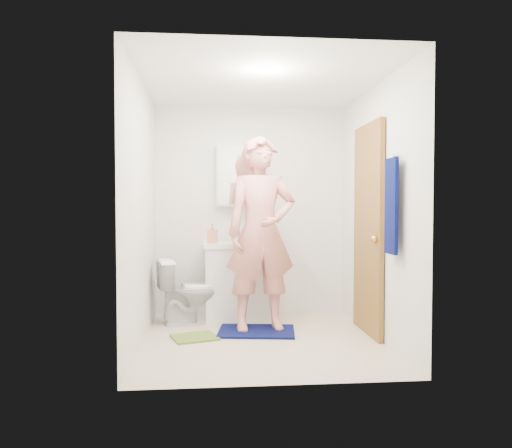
{
  "coord_description": "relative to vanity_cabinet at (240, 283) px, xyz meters",
  "views": [
    {
      "loc": [
        -0.47,
        -4.6,
        1.25
      ],
      "look_at": [
        -0.03,
        0.25,
        1.08
      ],
      "focal_mm": 35.0,
      "sensor_mm": 36.0,
      "label": 1
    }
  ],
  "objects": [
    {
      "name": "wall_right",
      "position": [
        1.26,
        -0.91,
        0.8
      ],
      "size": [
        0.02,
        2.4,
        2.4
      ],
      "primitive_type": "cube",
      "color": "silver",
      "rests_on": "ground"
    },
    {
      "name": "faucet",
      "position": [
        0.0,
        0.18,
        0.51
      ],
      "size": [
        0.03,
        0.03,
        0.12
      ],
      "primitive_type": "cylinder",
      "color": "silver",
      "rests_on": "countertop"
    },
    {
      "name": "door_knob",
      "position": [
        1.18,
        -1.08,
        0.55
      ],
      "size": [
        0.07,
        0.07,
        0.07
      ],
      "primitive_type": "sphere",
      "color": "gold",
      "rests_on": "door"
    },
    {
      "name": "man",
      "position": [
        0.18,
        -0.59,
        0.58
      ],
      "size": [
        0.75,
        0.55,
        1.92
      ],
      "primitive_type": "imported",
      "rotation": [
        0.0,
        0.0,
        0.13
      ],
      "color": "#DE867D",
      "rests_on": "bath_mat"
    },
    {
      "name": "wall_back",
      "position": [
        0.15,
        0.3,
        0.8
      ],
      "size": [
        2.2,
        0.02,
        2.4
      ],
      "primitive_type": "cube",
      "color": "silver",
      "rests_on": "ground"
    },
    {
      "name": "soap_dispenser",
      "position": [
        -0.3,
        -0.09,
        0.56
      ],
      "size": [
        0.12,
        0.12,
        0.21
      ],
      "primitive_type": "imported",
      "rotation": [
        0.0,
        0.0,
        -0.23
      ],
      "color": "#D17561",
      "rests_on": "countertop"
    },
    {
      "name": "floor",
      "position": [
        0.15,
        -0.91,
        -0.41
      ],
      "size": [
        2.2,
        2.4,
        0.02
      ],
      "primitive_type": "cube",
      "color": "beige",
      "rests_on": "ground"
    },
    {
      "name": "bath_mat",
      "position": [
        0.13,
        -0.64,
        -0.39
      ],
      "size": [
        0.81,
        0.63,
        0.02
      ],
      "primitive_type": "cube",
      "rotation": [
        0.0,
        0.0,
        -0.14
      ],
      "color": "#080E4B",
      "rests_on": "floor"
    },
    {
      "name": "mirror_panel",
      "position": [
        0.0,
        0.16,
        1.2
      ],
      "size": [
        0.46,
        0.01,
        0.66
      ],
      "primitive_type": "cube",
      "color": "white",
      "rests_on": "wall_back"
    },
    {
      "name": "ceiling",
      "position": [
        0.15,
        -0.91,
        2.01
      ],
      "size": [
        2.2,
        2.4,
        0.02
      ],
      "primitive_type": "cube",
      "color": "white",
      "rests_on": "ground"
    },
    {
      "name": "medicine_cabinet",
      "position": [
        0.0,
        0.22,
        1.2
      ],
      "size": [
        0.5,
        0.12,
        0.7
      ],
      "primitive_type": "cube",
      "color": "white",
      "rests_on": "wall_back"
    },
    {
      "name": "towel_hook",
      "position": [
        1.22,
        -1.48,
        1.27
      ],
      "size": [
        0.06,
        0.02,
        0.02
      ],
      "primitive_type": "cylinder",
      "rotation": [
        0.0,
        1.57,
        0.0
      ],
      "color": "silver",
      "rests_on": "wall_right"
    },
    {
      "name": "toothbrush_cup",
      "position": [
        0.18,
        0.11,
        0.5
      ],
      "size": [
        0.14,
        0.14,
        0.1
      ],
      "primitive_type": "imported",
      "rotation": [
        0.0,
        0.0,
        -0.08
      ],
      "color": "#6C4497",
      "rests_on": "countertop"
    },
    {
      "name": "countertop",
      "position": [
        0.0,
        0.0,
        0.43
      ],
      "size": [
        0.79,
        0.59,
        0.05
      ],
      "primitive_type": "cube",
      "color": "white",
      "rests_on": "vanity_cabinet"
    },
    {
      "name": "towel",
      "position": [
        1.18,
        -1.48,
        0.85
      ],
      "size": [
        0.03,
        0.24,
        0.8
      ],
      "primitive_type": "cube",
      "color": "#080E4B",
      "rests_on": "wall_right"
    },
    {
      "name": "wall_left",
      "position": [
        -0.96,
        -0.91,
        0.8
      ],
      "size": [
        0.02,
        2.4,
        2.4
      ],
      "primitive_type": "cube",
      "color": "silver",
      "rests_on": "ground"
    },
    {
      "name": "door",
      "position": [
        1.22,
        -0.76,
        0.62
      ],
      "size": [
        0.05,
        0.8,
        2.05
      ],
      "primitive_type": "cube",
      "color": "olive",
      "rests_on": "ground"
    },
    {
      "name": "wall_front",
      "position": [
        0.15,
        -2.12,
        0.8
      ],
      "size": [
        2.2,
        0.02,
        2.4
      ],
      "primitive_type": "cube",
      "color": "silver",
      "rests_on": "ground"
    },
    {
      "name": "vanity_cabinet",
      "position": [
        0.0,
        0.0,
        0.0
      ],
      "size": [
        0.75,
        0.55,
        0.8
      ],
      "primitive_type": "cube",
      "color": "white",
      "rests_on": "floor"
    },
    {
      "name": "green_rug",
      "position": [
        -0.47,
        -0.82,
        -0.39
      ],
      "size": [
        0.49,
        0.45,
        0.02
      ],
      "primitive_type": "cube",
      "rotation": [
        0.0,
        0.0,
        0.31
      ],
      "color": "olive",
      "rests_on": "floor"
    },
    {
      "name": "sink_basin",
      "position": [
        0.0,
        0.0,
        0.44
      ],
      "size": [
        0.4,
        0.4,
        0.03
      ],
      "primitive_type": "cylinder",
      "color": "white",
      "rests_on": "countertop"
    },
    {
      "name": "toilet",
      "position": [
        -0.53,
        -0.18,
        -0.05
      ],
      "size": [
        0.75,
        0.54,
        0.69
      ],
      "primitive_type": "imported",
      "rotation": [
        0.0,
        0.0,
        1.81
      ],
      "color": "white",
      "rests_on": "floor"
    }
  ]
}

